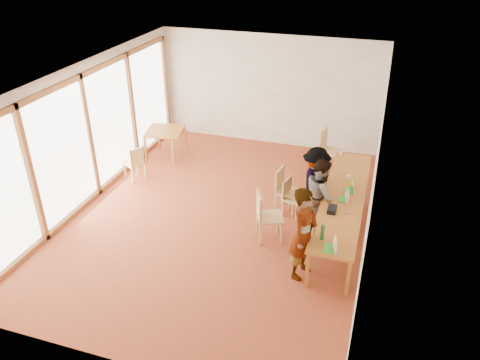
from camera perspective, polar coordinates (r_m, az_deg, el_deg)
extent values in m
plane|color=brown|center=(9.99, -2.49, -4.31)|extent=(8.00, 8.00, 0.00)
cube|color=white|center=(12.81, 3.57, 10.81)|extent=(6.00, 0.10, 3.00)
cube|color=white|center=(6.25, -15.63, -11.81)|extent=(6.00, 0.10, 3.00)
cube|color=white|center=(8.77, 16.06, 0.80)|extent=(0.10, 8.00, 3.00)
cube|color=white|center=(10.58, -17.99, 5.41)|extent=(0.10, 8.00, 3.00)
cube|color=white|center=(8.71, -2.91, 12.56)|extent=(6.00, 8.00, 0.04)
cube|color=#B17127|center=(9.43, 12.54, -2.05)|extent=(0.80, 4.00, 0.05)
cube|color=#B17127|center=(8.08, 8.21, -10.76)|extent=(0.06, 0.06, 0.70)
cube|color=#B17127|center=(11.33, 11.77, 1.40)|extent=(0.06, 0.06, 0.70)
cube|color=#B17127|center=(8.04, 13.07, -11.54)|extent=(0.06, 0.06, 0.70)
cube|color=#B17127|center=(11.30, 15.18, 0.90)|extent=(0.06, 0.06, 0.70)
cube|color=#B17127|center=(12.34, -9.16, 5.92)|extent=(0.90, 0.90, 0.05)
cube|color=#B17127|center=(12.35, -11.44, 3.82)|extent=(0.05, 0.05, 0.70)
cube|color=#B17127|center=(12.97, -9.84, 5.23)|extent=(0.05, 0.05, 0.70)
cube|color=#B17127|center=(12.01, -8.16, 3.38)|extent=(0.05, 0.05, 0.70)
cube|color=#B17127|center=(12.65, -6.67, 4.84)|extent=(0.05, 0.05, 0.70)
cube|color=#DBB66D|center=(9.05, 3.67, -4.55)|extent=(0.63, 0.63, 0.05)
cube|color=#DBB66D|center=(8.87, 2.35, -3.17)|extent=(0.23, 0.45, 0.50)
cube|color=#DBB66D|center=(9.88, 6.52, -2.29)|extent=(0.46, 0.46, 0.04)
cube|color=#DBB66D|center=(9.83, 5.71, -0.95)|extent=(0.13, 0.37, 0.39)
cube|color=#DBB66D|center=(9.98, 5.86, -1.38)|extent=(0.50, 0.50, 0.04)
cube|color=#DBB66D|center=(9.92, 4.84, 0.15)|extent=(0.10, 0.45, 0.47)
cube|color=#DBB66D|center=(11.84, 10.97, 3.49)|extent=(0.57, 0.57, 0.05)
cube|color=#DBB66D|center=(11.78, 10.10, 4.93)|extent=(0.14, 0.48, 0.50)
cube|color=#DBB66D|center=(11.48, -12.76, 2.03)|extent=(0.55, 0.55, 0.04)
cube|color=#DBB66D|center=(11.23, -12.38, 2.78)|extent=(0.23, 0.37, 0.42)
imported|color=gray|center=(8.01, 7.77, -6.49)|extent=(0.56, 0.72, 1.72)
imported|color=gray|center=(9.32, 9.81, -1.83)|extent=(0.75, 0.87, 1.54)
imported|color=gray|center=(9.75, 9.13, -0.29)|extent=(0.59, 1.01, 1.54)
cube|color=green|center=(7.91, 10.81, -8.19)|extent=(0.19, 0.26, 0.03)
cube|color=white|center=(7.85, 11.55, -7.73)|extent=(0.08, 0.24, 0.22)
cube|color=green|center=(9.28, 12.40, -2.30)|extent=(0.20, 0.25, 0.02)
cube|color=white|center=(9.23, 12.95, -1.96)|extent=(0.10, 0.22, 0.19)
cube|color=green|center=(9.60, 13.14, -1.26)|extent=(0.20, 0.26, 0.02)
cube|color=white|center=(9.57, 13.68, -0.85)|extent=(0.11, 0.22, 0.19)
imported|color=yellow|center=(9.76, 13.60, -0.61)|extent=(0.12, 0.12, 0.09)
cylinder|color=#1B6C32|center=(8.04, 10.02, -6.30)|extent=(0.07, 0.07, 0.28)
cylinder|color=silver|center=(11.06, 12.20, 3.23)|extent=(0.07, 0.07, 0.09)
cylinder|color=white|center=(10.09, 13.10, 0.40)|extent=(0.08, 0.08, 0.06)
cube|color=#EE4A6D|center=(8.91, 13.14, -3.86)|extent=(0.05, 0.10, 0.01)
cube|color=black|center=(8.86, 11.16, -3.52)|extent=(0.16, 0.26, 0.09)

